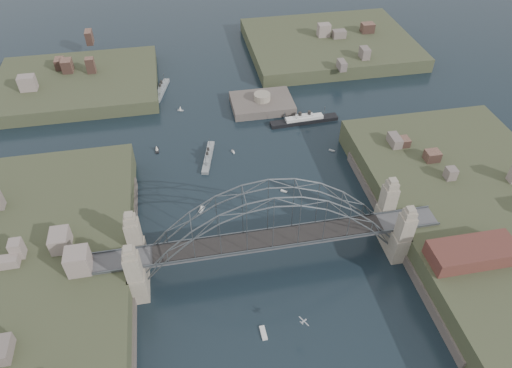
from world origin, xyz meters
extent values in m
plane|color=black|center=(0.00, 0.00, 0.00)|extent=(500.00, 500.00, 0.00)
cube|color=#4D4D4F|center=(0.00, 0.00, 8.00)|extent=(84.00, 6.00, 0.70)
cube|color=#4F555A|center=(0.00, -3.00, 8.55)|extent=(84.00, 0.25, 0.50)
cube|color=#4F555A|center=(0.00, 3.00, 8.55)|extent=(84.00, 0.25, 0.50)
cube|color=black|center=(0.00, 0.00, 8.55)|extent=(55.20, 5.20, 0.35)
cube|color=gray|center=(-31.50, -5.00, 8.85)|extent=(3.40, 3.40, 17.70)
cube|color=gray|center=(-31.50, 5.00, 8.85)|extent=(3.40, 3.40, 17.70)
cube|color=gray|center=(31.50, -5.00, 8.85)|extent=(3.40, 3.40, 17.70)
cube|color=gray|center=(31.50, 5.00, 8.85)|extent=(3.40, 3.40, 17.70)
cube|color=gray|center=(-31.50, 0.00, 4.00)|extent=(4.08, 13.80, 8.00)
cube|color=gray|center=(31.50, 0.00, 4.00)|extent=(4.08, 13.80, 8.00)
cube|color=#373D25|center=(-58.00, 0.00, 2.00)|extent=(50.00, 90.00, 12.00)
cube|color=#4F453F|center=(-35.50, 0.00, 1.00)|extent=(6.00, 70.00, 4.00)
cube|color=#373D25|center=(58.00, 0.00, 2.00)|extent=(50.00, 90.00, 12.00)
cube|color=#4F453F|center=(35.50, 0.00, 1.00)|extent=(6.00, 70.00, 4.00)
cube|color=#373D25|center=(-55.00, 95.00, 0.50)|extent=(60.00, 45.00, 9.00)
cube|color=#373D25|center=(50.00, 110.00, 0.75)|extent=(70.00, 55.00, 9.50)
cube|color=#4F453F|center=(12.00, 70.00, -0.50)|extent=(22.00, 16.00, 7.00)
cylinder|color=gray|center=(12.00, 70.00, 4.20)|extent=(6.00, 6.00, 2.40)
cube|color=#592D26|center=(44.00, -14.00, 10.00)|extent=(20.00, 8.00, 4.00)
cube|color=#4D4D4F|center=(39.00, -28.00, 0.70)|extent=(4.00, 22.00, 1.40)
cube|color=gray|center=(-10.58, 43.51, 0.35)|extent=(5.76, 15.75, 1.40)
cube|color=gray|center=(-10.58, 43.51, 1.40)|extent=(3.58, 8.76, 1.05)
cube|color=gray|center=(-10.58, 43.51, 2.18)|extent=(2.05, 4.09, 0.70)
cylinder|color=black|center=(-10.84, 42.44, 2.79)|extent=(0.75, 0.75, 1.40)
cylinder|color=black|center=(-10.31, 44.57, 2.79)|extent=(0.75, 0.75, 1.40)
cylinder|color=#4F555A|center=(-11.69, 38.93, 2.62)|extent=(0.14, 0.14, 3.49)
cylinder|color=#4F555A|center=(-9.46, 48.08, 2.62)|extent=(0.14, 0.14, 3.49)
cube|color=gray|center=(-23.57, 87.51, 0.40)|extent=(6.54, 16.08, 1.61)
cube|color=gray|center=(-23.57, 87.51, 1.61)|extent=(4.02, 8.96, 1.21)
cube|color=gray|center=(-23.57, 87.51, 2.51)|extent=(2.27, 4.20, 0.80)
cylinder|color=black|center=(-23.88, 86.43, 3.22)|extent=(0.80, 0.80, 1.61)
cylinder|color=black|center=(-23.26, 88.60, 3.22)|extent=(0.80, 0.80, 1.61)
cylinder|color=#4F555A|center=(-24.90, 82.87, 3.02)|extent=(0.16, 0.16, 4.02)
cylinder|color=#4F555A|center=(-22.25, 92.16, 3.02)|extent=(0.16, 0.16, 4.02)
cube|color=black|center=(24.46, 57.51, 0.44)|extent=(24.14, 4.45, 1.75)
cube|color=silver|center=(24.46, 57.51, 1.75)|extent=(13.31, 3.10, 1.31)
cube|color=silver|center=(24.46, 57.51, 2.73)|extent=(6.08, 2.09, 0.87)
cylinder|color=black|center=(22.78, 57.43, 3.49)|extent=(1.18, 1.18, 1.75)
cylinder|color=black|center=(26.14, 57.60, 3.49)|extent=(1.18, 1.18, 1.75)
cylinder|color=#4F555A|center=(17.27, 57.16, 3.27)|extent=(0.17, 0.17, 4.37)
cylinder|color=#4F555A|center=(31.66, 57.87, 3.27)|extent=(0.17, 0.17, 4.37)
cube|color=#ADB0B4|center=(2.72, -21.58, 6.06)|extent=(1.39, 0.93, 0.25)
cube|color=#ADB0B4|center=(2.72, -21.58, 6.11)|extent=(1.62, 2.64, 0.05)
cube|color=#ADB0B4|center=(2.09, -21.94, 6.20)|extent=(0.56, 0.86, 0.32)
cube|color=silver|center=(-14.93, 20.97, 0.15)|extent=(2.24, 2.94, 0.45)
cylinder|color=#4F555A|center=(-14.93, 20.97, 1.20)|extent=(0.08, 0.08, 2.20)
cone|color=silver|center=(-14.93, 20.97, 1.20)|extent=(1.49, 1.57, 1.92)
cube|color=silver|center=(9.42, 24.13, 0.15)|extent=(1.88, 1.66, 0.45)
cube|color=silver|center=(-5.36, -19.30, 0.15)|extent=(1.25, 3.48, 0.45)
cube|color=silver|center=(29.03, 40.10, 0.15)|extent=(1.87, 1.63, 0.45)
cube|color=silver|center=(-26.44, 50.68, 0.15)|extent=(1.16, 3.27, 0.45)
cylinder|color=#4F555A|center=(-26.44, 50.68, 1.20)|extent=(0.08, 0.08, 2.20)
cone|color=silver|center=(-26.44, 50.68, 1.20)|extent=(1.04, 1.27, 1.92)
cube|color=silver|center=(-2.42, 45.25, 0.15)|extent=(1.05, 1.61, 0.45)
cube|color=silver|center=(-2.42, 45.25, 0.55)|extent=(0.74, 1.01, 0.40)
cylinder|color=black|center=(-2.42, 45.25, 1.00)|extent=(0.16, 0.16, 0.70)
cube|color=silver|center=(-17.47, 72.77, 0.15)|extent=(2.22, 1.45, 0.45)
cylinder|color=#4F555A|center=(-17.47, 72.77, 1.20)|extent=(0.08, 0.08, 2.20)
cone|color=silver|center=(-17.47, 72.77, 1.20)|extent=(1.53, 1.40, 1.92)
camera|label=1|loc=(-16.68, -70.82, 91.26)|focal=32.27mm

